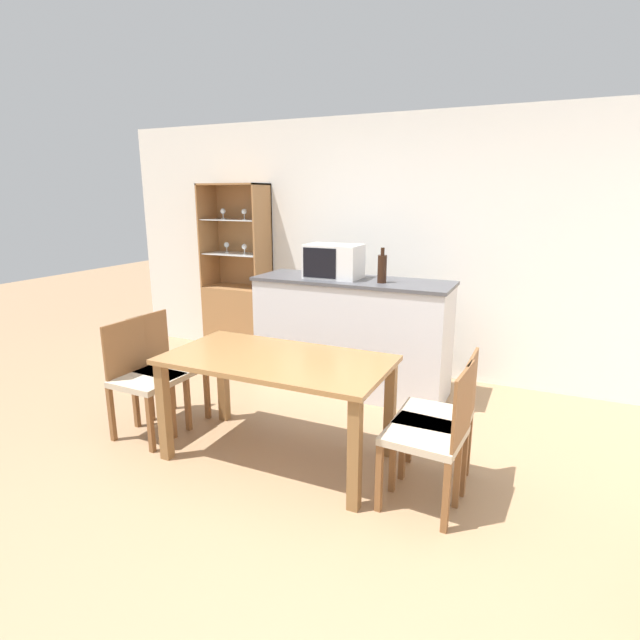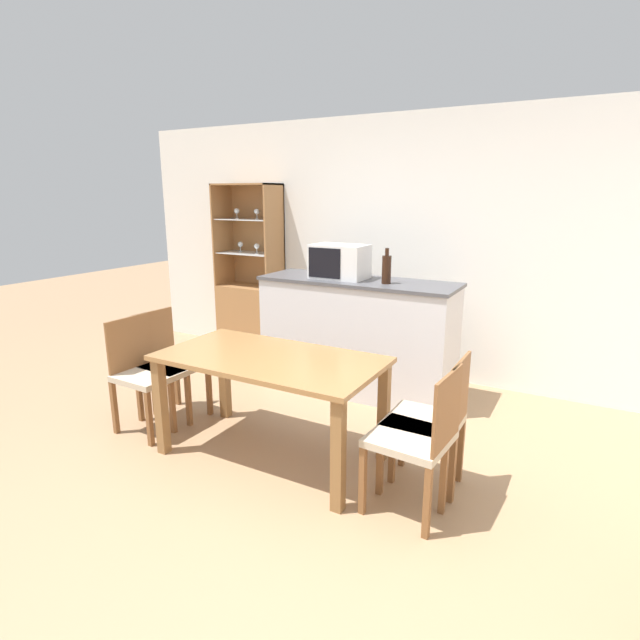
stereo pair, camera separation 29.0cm
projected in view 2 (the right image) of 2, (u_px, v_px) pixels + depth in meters
ground_plane at (273, 508)px, 2.94m from camera, size 18.00×18.00×0.00m
wall_back at (423, 249)px, 4.85m from camera, size 6.80×0.06×2.55m
kitchen_counter at (357, 336)px, 4.60m from camera, size 1.80×0.60×1.05m
display_cabinet at (251, 305)px, 5.77m from camera, size 0.73×0.38×1.91m
dining_table at (270, 372)px, 3.39m from camera, size 1.52×0.81×0.73m
dining_chair_side_left_far at (169, 364)px, 4.05m from camera, size 0.46×0.46×0.88m
dining_chair_side_left_near at (145, 373)px, 3.84m from camera, size 0.44×0.44×0.88m
dining_chair_side_right_far at (430, 422)px, 3.02m from camera, size 0.43×0.43×0.88m
dining_chair_side_right_near at (417, 439)px, 2.81m from camera, size 0.46×0.46×0.88m
microwave at (339, 262)px, 4.51m from camera, size 0.49×0.33×0.30m
wine_bottle at (387, 269)px, 4.24m from camera, size 0.08×0.08×0.30m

